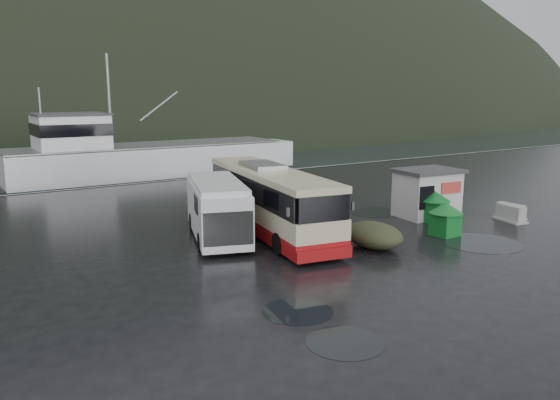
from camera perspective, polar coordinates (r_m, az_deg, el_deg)
ground at (r=23.06m, az=4.77°, el=-4.79°), size 160.00×160.00×0.00m
harbor_water at (r=128.34m, az=-27.25°, el=7.09°), size 300.00×180.00×0.02m
quay_edge at (r=40.37m, az=-12.94°, el=1.85°), size 160.00×0.60×1.50m
coach_bus at (r=25.34m, az=-1.09°, el=-3.30°), size 4.70×11.35×3.11m
white_van at (r=24.28m, az=-6.50°, el=-4.01°), size 4.06×6.62×2.62m
waste_bin_left at (r=25.72m, az=16.81°, el=-3.56°), size 1.08×1.08×1.50m
waste_bin_right at (r=28.26m, az=15.74°, el=-2.20°), size 1.39×1.39×1.55m
dome_tent at (r=23.08m, az=9.71°, el=-4.91°), size 2.07×2.81×1.07m
ticket_kiosk at (r=29.37m, az=14.98°, el=-1.66°), size 3.45×2.77×2.49m
jersey_barrier_a at (r=27.64m, az=16.54°, el=-2.54°), size 1.02×1.62×0.75m
jersey_barrier_b at (r=30.34m, az=22.86°, el=-1.76°), size 0.77×1.52×0.76m
jersey_barrier_c at (r=29.68m, az=22.90°, el=-2.04°), size 1.10×1.75×0.81m
fishing_trawler at (r=48.02m, az=-13.44°, el=3.27°), size 27.13×6.07×10.84m
puddles at (r=23.04m, az=13.33°, el=-5.07°), size 13.80×13.51×0.01m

